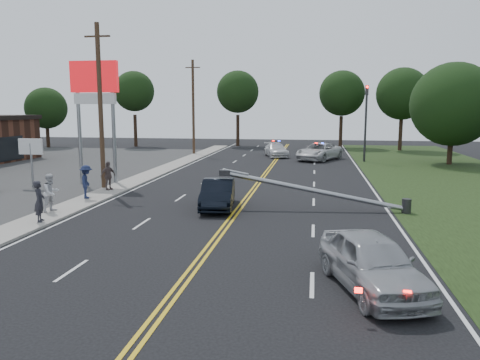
% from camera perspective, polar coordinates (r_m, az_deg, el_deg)
% --- Properties ---
extents(ground, '(120.00, 120.00, 0.00)m').
position_cam_1_polar(ground, '(16.18, -4.57, -9.29)').
color(ground, black).
rests_on(ground, ground).
extents(sidewalk, '(1.80, 70.00, 0.12)m').
position_cam_1_polar(sidewalk, '(28.14, -16.49, -1.70)').
color(sidewalk, gray).
rests_on(sidewalk, ground).
extents(centerline_yellow, '(0.36, 80.00, 0.00)m').
position_cam_1_polar(centerline_yellow, '(25.69, 0.69, -2.43)').
color(centerline_yellow, gold).
rests_on(centerline_yellow, ground).
extents(pylon_sign, '(3.20, 0.35, 8.00)m').
position_cam_1_polar(pylon_sign, '(32.23, -17.28, 10.16)').
color(pylon_sign, gray).
rests_on(pylon_sign, ground).
extents(small_sign, '(1.60, 0.14, 3.10)m').
position_cam_1_polar(small_sign, '(32.33, -24.14, 3.28)').
color(small_sign, gray).
rests_on(small_sign, ground).
extents(traffic_signal, '(0.28, 0.41, 7.05)m').
position_cam_1_polar(traffic_signal, '(45.17, 15.10, 7.48)').
color(traffic_signal, '#2D2D30').
rests_on(traffic_signal, ground).
extents(fallen_streetlight, '(9.36, 0.44, 1.91)m').
position_cam_1_polar(fallen_streetlight, '(23.30, 10.21, -1.46)').
color(fallen_streetlight, '#2D2D30').
rests_on(fallen_streetlight, ground).
extents(utility_pole_mid, '(1.60, 0.28, 10.00)m').
position_cam_1_polar(utility_pole_mid, '(29.85, -16.65, 8.57)').
color(utility_pole_mid, '#382619').
rests_on(utility_pole_mid, ground).
extents(utility_pole_far, '(1.60, 0.28, 10.00)m').
position_cam_1_polar(utility_pole_far, '(50.60, -5.72, 8.84)').
color(utility_pole_far, '#382619').
rests_on(utility_pole_far, ground).
extents(tree_4, '(5.20, 5.20, 7.56)m').
position_cam_1_polar(tree_4, '(64.83, -22.56, 8.08)').
color(tree_4, black).
rests_on(tree_4, ground).
extents(tree_5, '(5.15, 5.15, 9.69)m').
position_cam_1_polar(tree_5, '(62.68, -12.78, 10.48)').
color(tree_5, black).
rests_on(tree_5, ground).
extents(tree_6, '(5.50, 5.50, 9.82)m').
position_cam_1_polar(tree_6, '(62.15, -0.27, 10.68)').
color(tree_6, black).
rests_on(tree_6, ground).
extents(tree_7, '(5.67, 5.67, 9.65)m').
position_cam_1_polar(tree_7, '(61.07, 12.33, 10.28)').
color(tree_7, black).
rests_on(tree_7, ground).
extents(tree_8, '(6.06, 6.06, 9.66)m').
position_cam_1_polar(tree_8, '(58.58, 19.20, 9.89)').
color(tree_8, black).
rests_on(tree_8, ground).
extents(tree_9, '(7.32, 7.32, 8.97)m').
position_cam_1_polar(tree_9, '(45.62, 24.55, 8.39)').
color(tree_9, black).
rests_on(tree_9, ground).
extents(crashed_sedan, '(2.07, 4.55, 1.45)m').
position_cam_1_polar(crashed_sedan, '(23.53, -2.71, -1.71)').
color(crashed_sedan, black).
rests_on(crashed_sedan, ground).
extents(waiting_sedan, '(3.20, 5.01, 1.59)m').
position_cam_1_polar(waiting_sedan, '(13.62, 15.80, -9.60)').
color(waiting_sedan, '#9FA2A7').
rests_on(waiting_sedan, ground).
extents(emergency_a, '(5.01, 6.49, 1.64)m').
position_cam_1_polar(emergency_a, '(45.84, 9.62, 3.43)').
color(emergency_a, silver).
rests_on(emergency_a, ground).
extents(emergency_b, '(3.21, 5.12, 1.38)m').
position_cam_1_polar(emergency_b, '(48.48, 4.42, 3.66)').
color(emergency_b, silver).
rests_on(emergency_b, ground).
extents(bystander_a, '(0.64, 0.76, 1.79)m').
position_cam_1_polar(bystander_a, '(22.01, -23.26, -2.39)').
color(bystander_a, '#24232B').
rests_on(bystander_a, sidewalk).
extents(bystander_b, '(0.92, 1.05, 1.82)m').
position_cam_1_polar(bystander_b, '(23.95, -22.03, -1.43)').
color(bystander_b, silver).
rests_on(bystander_b, sidewalk).
extents(bystander_c, '(1.06, 1.34, 1.82)m').
position_cam_1_polar(bystander_c, '(26.76, -18.22, -0.20)').
color(bystander_c, '#1B2445').
rests_on(bystander_c, sidewalk).
extents(bystander_d, '(0.90, 1.08, 1.72)m').
position_cam_1_polar(bystander_d, '(29.12, -15.79, 0.51)').
color(bystander_d, '#5E4E4B').
rests_on(bystander_d, sidewalk).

